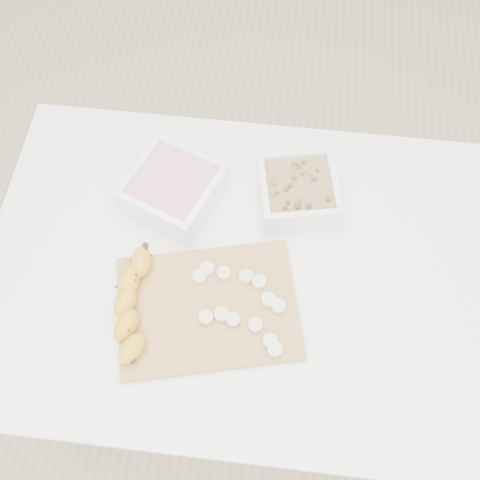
# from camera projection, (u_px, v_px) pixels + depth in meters

# --- Properties ---
(ground) EXTENTS (3.50, 3.50, 0.00)m
(ground) POSITION_uv_depth(u_px,v_px,m) (239.00, 358.00, 1.72)
(ground) COLOR #C6AD89
(ground) RESTS_ON ground
(table) EXTENTS (1.00, 0.70, 0.75)m
(table) POSITION_uv_depth(u_px,v_px,m) (238.00, 285.00, 1.13)
(table) COLOR white
(table) RESTS_ON ground
(bowl_yogurt) EXTENTS (0.22, 0.22, 0.08)m
(bowl_yogurt) POSITION_uv_depth(u_px,v_px,m) (174.00, 189.00, 1.07)
(bowl_yogurt) COLOR white
(bowl_yogurt) RESTS_ON table
(bowl_granola) EXTENTS (0.18, 0.18, 0.07)m
(bowl_granola) POSITION_uv_depth(u_px,v_px,m) (298.00, 191.00, 1.07)
(bowl_granola) COLOR white
(bowl_granola) RESTS_ON table
(cutting_board) EXTENTS (0.38, 0.31, 0.01)m
(cutting_board) POSITION_uv_depth(u_px,v_px,m) (208.00, 308.00, 1.00)
(cutting_board) COLOR tan
(cutting_board) RESTS_ON table
(banana) EXTENTS (0.08, 0.22, 0.04)m
(banana) POSITION_uv_depth(u_px,v_px,m) (132.00, 306.00, 0.97)
(banana) COLOR gold
(banana) RESTS_ON cutting_board
(banana_slices) EXTENTS (0.18, 0.17, 0.02)m
(banana_slices) POSITION_uv_depth(u_px,v_px,m) (241.00, 303.00, 0.98)
(banana_slices) COLOR beige
(banana_slices) RESTS_ON cutting_board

